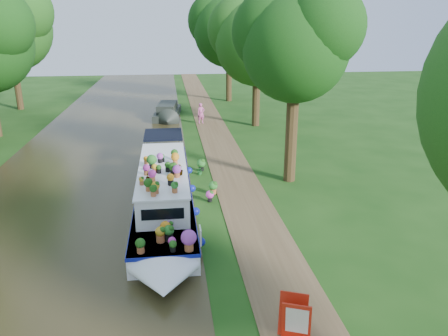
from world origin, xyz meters
TOP-DOWN VIEW (x-y plane):
  - ground at (0.00, 0.00)m, footprint 100.00×100.00m
  - canal_water at (-6.00, 0.00)m, footprint 10.00×100.00m
  - towpath at (1.20, 0.00)m, footprint 2.20×100.00m
  - plant_boat at (-2.25, 0.19)m, footprint 2.29×13.52m
  - tree_near_overhang at (3.79, 3.06)m, footprint 5.52×5.28m
  - tree_near_mid at (4.48, 15.08)m, footprint 6.90×6.60m
  - tree_near_far at (3.98, 26.09)m, footprint 7.59×7.26m
  - tree_far_d at (-15.02, 24.10)m, footprint 8.05×7.70m
  - second_boat at (-2.03, 18.70)m, footprint 2.40×6.26m
  - sandwich_board at (0.90, -8.02)m, footprint 0.76×0.78m
  - pedestrian_pink at (0.50, 16.13)m, footprint 0.65×0.52m
  - verge_plant at (-0.47, 4.39)m, footprint 0.42×0.38m

SIDE VIEW (x-z plane):
  - ground at x=0.00m, z-range 0.00..0.00m
  - canal_water at x=-6.00m, z-range 0.00..0.02m
  - towpath at x=1.20m, z-range 0.00..0.03m
  - verge_plant at x=-0.47m, z-range 0.00..0.42m
  - second_boat at x=-2.03m, z-range -0.11..1.07m
  - sandwich_board at x=0.90m, z-range -0.02..1.09m
  - pedestrian_pink at x=0.50m, z-range 0.03..1.58m
  - plant_boat at x=-2.25m, z-range -0.30..2.00m
  - tree_near_mid at x=4.48m, z-range 1.74..11.14m
  - tree_near_overhang at x=3.79m, z-range 2.11..11.10m
  - tree_near_far at x=3.98m, z-range 1.90..12.20m
  - tree_far_d at x=-15.02m, z-range 1.97..12.82m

